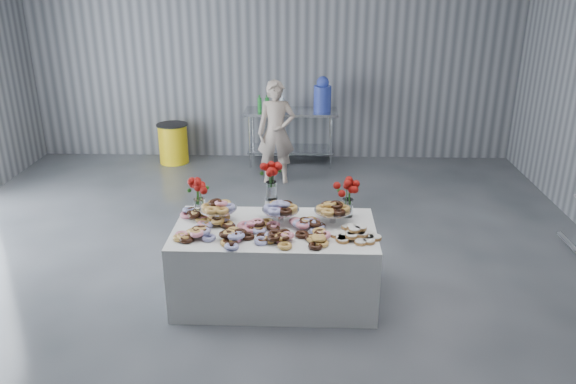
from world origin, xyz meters
name	(u,v)px	position (x,y,z in m)	size (l,w,h in m)	color
ground	(249,295)	(0.00, 0.00, 0.00)	(9.00, 9.00, 0.00)	#323539
room_walls	(209,17)	(-0.27, 0.07, 2.64)	(8.04, 9.04, 4.02)	gray
display_table	(275,263)	(0.26, -0.02, 0.38)	(1.90, 1.00, 0.75)	silver
prep_table	(291,127)	(0.31, 4.10, 0.62)	(1.50, 0.60, 0.90)	silver
donut_mounds	(274,226)	(0.26, -0.07, 0.80)	(1.80, 0.80, 0.09)	gold
cake_stand_left	(218,207)	(-0.28, 0.13, 0.89)	(0.36, 0.36, 0.17)	silver
cake_stand_mid	(281,208)	(0.32, 0.13, 0.89)	(0.36, 0.36, 0.17)	silver
cake_stand_right	(333,209)	(0.82, 0.13, 0.89)	(0.36, 0.36, 0.17)	silver
danish_pile	(356,231)	(1.01, -0.17, 0.81)	(0.48, 0.48, 0.11)	silver
bouquet_left	(198,188)	(-0.48, 0.23, 1.05)	(0.26, 0.26, 0.42)	white
bouquet_right	(348,188)	(0.97, 0.28, 1.05)	(0.26, 0.26, 0.42)	white
bouquet_center	(271,177)	(0.22, 0.33, 1.13)	(0.26, 0.26, 0.57)	silver
water_jug	(322,95)	(0.81, 4.10, 1.15)	(0.28, 0.28, 0.55)	blue
drink_bottles	(271,103)	(-0.01, 4.00, 1.04)	(0.54, 0.08, 0.27)	#268C33
person	(276,132)	(0.11, 3.25, 0.77)	(0.56, 0.37, 1.54)	#CC8C93
trash_barrel	(173,143)	(-1.65, 4.10, 0.33)	(0.51, 0.51, 0.66)	yellow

